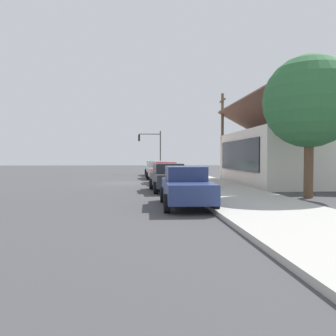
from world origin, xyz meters
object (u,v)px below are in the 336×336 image
at_px(car_seafoam, 155,168).
at_px(traffic_light_main, 152,145).
at_px(fire_hydrant_red, 180,176).
at_px(car_cherry, 165,173).
at_px(utility_pole_wooden, 222,135).
at_px(car_navy, 186,186).
at_px(shade_tree, 309,102).
at_px(car_charcoal, 169,177).
at_px(car_silver, 157,170).

bearing_deg(car_seafoam, traffic_light_main, 179.28).
bearing_deg(fire_hydrant_red, car_cherry, -49.88).
bearing_deg(utility_pole_wooden, car_seafoam, -144.73).
bearing_deg(car_navy, shade_tree, 111.86).
bearing_deg(car_navy, car_cherry, -179.16).
bearing_deg(utility_pole_wooden, traffic_light_main, -156.01).
xyz_separation_m(shade_tree, utility_pole_wooden, (-13.73, -0.86, -0.68)).
bearing_deg(car_charcoal, fire_hydrant_red, 164.80).
bearing_deg(shade_tree, car_cherry, -148.11).
bearing_deg(car_cherry, car_silver, 179.49).
bearing_deg(car_navy, traffic_light_main, -178.25).
xyz_separation_m(car_seafoam, car_cherry, (11.63, 0.22, -0.00)).
height_order(car_silver, shade_tree, shade_tree).
distance_m(car_charcoal, utility_pole_wooden, 11.68).
bearing_deg(fire_hydrant_red, shade_tree, 23.75).
bearing_deg(traffic_light_main, car_navy, 0.50).
bearing_deg(car_silver, shade_tree, 21.20).
xyz_separation_m(car_cherry, utility_pole_wooden, (-3.80, 5.32, 3.11)).
bearing_deg(car_seafoam, shade_tree, 14.34).
height_order(traffic_light_main, utility_pole_wooden, utility_pole_wooden).
relative_size(car_seafoam, car_cherry, 1.03).
distance_m(car_navy, traffic_light_main, 28.93).
bearing_deg(fire_hydrant_red, car_silver, -161.96).
bearing_deg(utility_pole_wooden, car_navy, -18.58).
relative_size(car_seafoam, car_silver, 1.01).
bearing_deg(car_silver, car_charcoal, -0.80).
relative_size(shade_tree, utility_pole_wooden, 0.91).
distance_m(car_silver, car_navy, 18.22).
relative_size(car_seafoam, traffic_light_main, 0.92).
height_order(car_cherry, utility_pole_wooden, utility_pole_wooden).
bearing_deg(utility_pole_wooden, car_charcoal, -29.58).
xyz_separation_m(car_cherry, shade_tree, (9.93, 6.18, 3.79)).
relative_size(car_seafoam, fire_hydrant_red, 6.75).
relative_size(car_navy, utility_pole_wooden, 0.62).
bearing_deg(shade_tree, car_silver, -157.94).
bearing_deg(car_charcoal, car_cherry, 174.91).
height_order(car_cherry, traffic_light_main, traffic_light_main).
xyz_separation_m(car_seafoam, shade_tree, (21.56, 6.39, 3.79)).
xyz_separation_m(car_silver, utility_pole_wooden, (2.13, 5.57, 3.11)).
relative_size(car_cherry, utility_pole_wooden, 0.62).
distance_m(car_silver, fire_hydrant_red, 5.08).
xyz_separation_m(car_silver, traffic_light_main, (-10.59, -0.09, 2.67)).
bearing_deg(shade_tree, car_navy, -69.40).
distance_m(car_seafoam, fire_hydrant_red, 10.63).
bearing_deg(car_silver, car_navy, -0.35).
relative_size(car_navy, traffic_light_main, 0.90).
bearing_deg(car_navy, car_charcoal, -177.38).
bearing_deg(traffic_light_main, fire_hydrant_red, 6.15).
distance_m(car_seafoam, car_silver, 5.70).
xyz_separation_m(car_cherry, traffic_light_main, (-16.52, -0.34, 2.68)).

